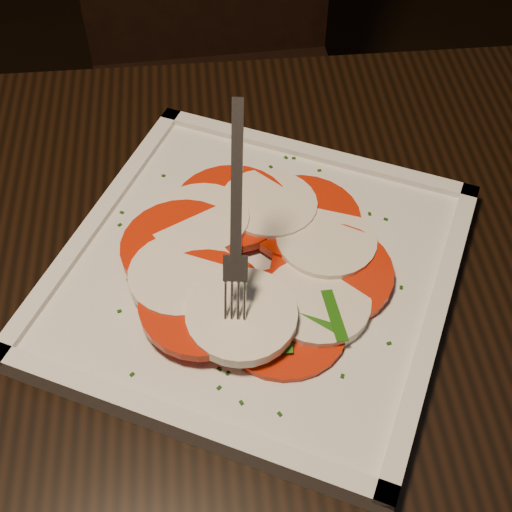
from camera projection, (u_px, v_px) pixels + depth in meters
The scene contains 5 objects.
table at pixel (259, 430), 0.62m from camera, with size 1.29×0.95×0.75m.
chair at pixel (214, 52), 1.18m from camera, with size 0.49×0.49×0.93m.
plate at pixel (256, 273), 0.59m from camera, with size 0.31×0.31×0.01m, color silver.
caprese_salad at pixel (256, 259), 0.58m from camera, with size 0.24×0.27×0.03m.
fork at pixel (237, 202), 0.50m from camera, with size 0.03×0.08×0.14m, color white, non-canonical shape.
Camera 1 is at (0.25, -0.21, 1.22)m, focal length 50.00 mm.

